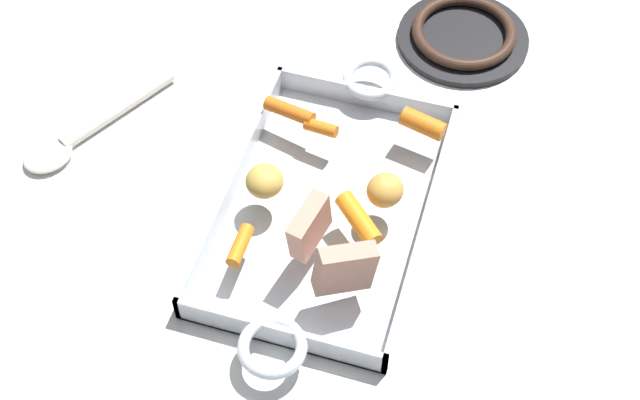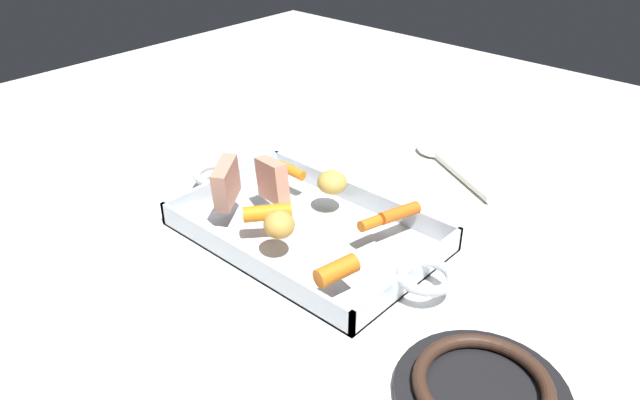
% 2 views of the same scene
% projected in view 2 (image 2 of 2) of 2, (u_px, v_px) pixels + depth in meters
% --- Properties ---
extents(ground_plane, '(1.99, 1.99, 0.00)m').
position_uv_depth(ground_plane, '(307.00, 237.00, 0.89)').
color(ground_plane, white).
extents(roasting_dish, '(0.48, 0.24, 0.04)m').
position_uv_depth(roasting_dish, '(307.00, 230.00, 0.88)').
color(roasting_dish, silver).
rests_on(roasting_dish, ground_plane).
extents(roast_slice_thin, '(0.07, 0.04, 0.07)m').
position_uv_depth(roast_slice_thin, '(272.00, 180.00, 0.89)').
color(roast_slice_thin, tan).
rests_on(roast_slice_thin, roasting_dish).
extents(roast_slice_thick, '(0.06, 0.07, 0.07)m').
position_uv_depth(roast_slice_thick, '(226.00, 183.00, 0.88)').
color(roast_slice_thick, tan).
rests_on(roast_slice_thick, roasting_dish).
extents(baby_carrot_northwest, '(0.04, 0.06, 0.03)m').
position_uv_depth(baby_carrot_northwest, '(337.00, 271.00, 0.73)').
color(baby_carrot_northwest, orange).
rests_on(baby_carrot_northwest, roasting_dish).
extents(baby_carrot_center_left, '(0.05, 0.02, 0.02)m').
position_uv_depth(baby_carrot_center_left, '(291.00, 170.00, 0.97)').
color(baby_carrot_center_left, orange).
rests_on(baby_carrot_center_left, roasting_dish).
extents(baby_carrot_northeast, '(0.02, 0.04, 0.02)m').
position_uv_depth(baby_carrot_northeast, '(372.00, 223.00, 0.83)').
color(baby_carrot_northeast, orange).
rests_on(baby_carrot_northeast, roasting_dish).
extents(baby_carrot_southeast, '(0.06, 0.07, 0.03)m').
position_uv_depth(baby_carrot_southeast, '(268.00, 213.00, 0.85)').
color(baby_carrot_southeast, orange).
rests_on(baby_carrot_southeast, roasting_dish).
extents(baby_carrot_southwest, '(0.03, 0.07, 0.02)m').
position_uv_depth(baby_carrot_southwest, '(400.00, 213.00, 0.85)').
color(baby_carrot_southwest, orange).
rests_on(baby_carrot_southwest, roasting_dish).
extents(potato_golden_large, '(0.05, 0.05, 0.04)m').
position_uv_depth(potato_golden_large, '(332.00, 182.00, 0.91)').
color(potato_golden_large, gold).
rests_on(potato_golden_large, roasting_dish).
extents(potato_halved, '(0.06, 0.06, 0.04)m').
position_uv_depth(potato_halved, '(279.00, 225.00, 0.81)').
color(potato_halved, gold).
rests_on(potato_halved, roasting_dish).
extents(stove_burner_rear, '(0.18, 0.18, 0.03)m').
position_uv_depth(stove_burner_rear, '(482.00, 390.00, 0.62)').
color(stove_burner_rear, black).
rests_on(stove_burner_rear, ground_plane).
extents(serving_spoon, '(0.22, 0.14, 0.02)m').
position_uv_depth(serving_spoon, '(448.00, 162.00, 1.07)').
color(serving_spoon, white).
rests_on(serving_spoon, ground_plane).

